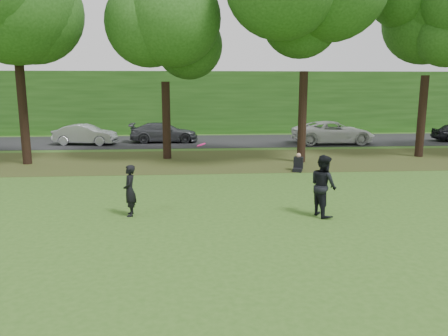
% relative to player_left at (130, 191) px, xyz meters
% --- Properties ---
extents(ground, '(120.00, 120.00, 0.00)m').
position_rel_player_left_xyz_m(ground, '(3.59, -3.42, -0.79)').
color(ground, '#32571B').
rests_on(ground, ground).
extents(leaf_litter, '(60.00, 7.00, 0.01)m').
position_rel_player_left_xyz_m(leaf_litter, '(3.59, 9.58, -0.79)').
color(leaf_litter, '#3D3115').
rests_on(leaf_litter, ground).
extents(street, '(70.00, 7.00, 0.02)m').
position_rel_player_left_xyz_m(street, '(3.59, 17.58, -0.78)').
color(street, black).
rests_on(street, ground).
extents(far_hedge, '(70.00, 3.00, 5.00)m').
position_rel_player_left_xyz_m(far_hedge, '(3.59, 23.58, 1.71)').
color(far_hedge, '#204A15').
rests_on(far_hedge, ground).
extents(player_left, '(0.44, 0.61, 1.58)m').
position_rel_player_left_xyz_m(player_left, '(0.00, 0.00, 0.00)').
color(player_left, black).
rests_on(player_left, ground).
extents(player_right, '(0.94, 1.08, 1.89)m').
position_rel_player_left_xyz_m(player_right, '(5.90, -0.45, 0.16)').
color(player_right, black).
rests_on(player_right, ground).
extents(parked_cars, '(37.85, 3.91, 1.51)m').
position_rel_player_left_xyz_m(parked_cars, '(4.74, 16.32, -0.08)').
color(parked_cars, black).
rests_on(parked_cars, street).
extents(frisbee, '(0.36, 0.38, 0.14)m').
position_rel_player_left_xyz_m(frisbee, '(2.19, -0.20, 1.42)').
color(frisbee, '#DB1270').
rests_on(frisbee, ground).
extents(seated_person, '(0.64, 0.83, 0.83)m').
position_rel_player_left_xyz_m(seated_person, '(6.86, 6.56, -0.48)').
color(seated_person, black).
rests_on(seated_person, ground).
extents(tree_line, '(55.30, 7.90, 12.31)m').
position_rel_player_left_xyz_m(tree_line, '(3.25, 9.51, 7.05)').
color(tree_line, black).
rests_on(tree_line, ground).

